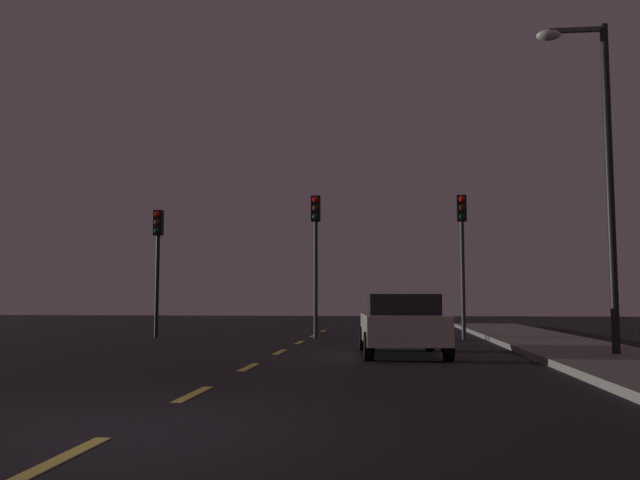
{
  "coord_description": "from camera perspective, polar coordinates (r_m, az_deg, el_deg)",
  "views": [
    {
      "loc": [
        2.79,
        -6.78,
        1.36
      ],
      "look_at": [
        0.72,
        13.31,
        3.16
      ],
      "focal_mm": 37.21,
      "sensor_mm": 36.0,
      "label": 1
    }
  ],
  "objects": [
    {
      "name": "traffic_signal_center",
      "position": [
        23.03,
        -0.38,
        0.16
      ],
      "size": [
        0.32,
        0.38,
        4.96
      ],
      "color": "#2D2D30",
      "rests_on": "ground_plane"
    },
    {
      "name": "lane_stripe_fifth",
      "position": [
        21.01,
        -1.77,
        -8.79
      ],
      "size": [
        0.16,
        1.6,
        0.01
      ],
      "primitive_type": "cube",
      "color": "#EACC4C",
      "rests_on": "ground_plane"
    },
    {
      "name": "lane_stripe_third",
      "position": [
        13.54,
        -6.14,
        -10.8
      ],
      "size": [
        0.16,
        1.6,
        0.01
      ],
      "primitive_type": "cube",
      "color": "#EACC4C",
      "rests_on": "ground_plane"
    },
    {
      "name": "lane_stripe_second",
      "position": [
        9.88,
        -10.85,
        -12.88
      ],
      "size": [
        0.16,
        1.6,
        0.01
      ],
      "primitive_type": "cube",
      "color": "#EACC4C",
      "rests_on": "ground_plane"
    },
    {
      "name": "lane_stripe_seventh",
      "position": [
        28.55,
        0.28,
        -7.82
      ],
      "size": [
        0.16,
        1.6,
        0.01
      ],
      "primitive_type": "cube",
      "color": "#EACC4C",
      "rests_on": "ground_plane"
    },
    {
      "name": "car_stopped_ahead",
      "position": [
        16.29,
        7.05,
        -7.17
      ],
      "size": [
        2.22,
        4.14,
        1.47
      ],
      "color": "beige",
      "rests_on": "ground_plane"
    },
    {
      "name": "lane_stripe_sixth",
      "position": [
        24.78,
        -0.59,
        -8.23
      ],
      "size": [
        0.16,
        1.6,
        0.01
      ],
      "primitive_type": "cube",
      "color": "#EACC4C",
      "rests_on": "ground_plane"
    },
    {
      "name": "lane_stripe_nearest",
      "position": [
        6.39,
        -21.16,
        -16.99
      ],
      "size": [
        0.16,
        1.6,
        0.01
      ],
      "primitive_type": "cube",
      "color": "#EACC4C",
      "rests_on": "ground_plane"
    },
    {
      "name": "lane_stripe_fourth",
      "position": [
        17.26,
        -3.48,
        -9.59
      ],
      "size": [
        0.16,
        1.6,
        0.01
      ],
      "primitive_type": "cube",
      "color": "#EACC4C",
      "rests_on": "ground_plane"
    },
    {
      "name": "traffic_signal_right",
      "position": [
        23.03,
        12.13,
        0.18
      ],
      "size": [
        0.32,
        0.38,
        4.9
      ],
      "color": "#2D2D30",
      "rests_on": "ground_plane"
    },
    {
      "name": "ground_plane",
      "position": [
        14.13,
        -5.63,
        -10.59
      ],
      "size": [
        80.0,
        80.0,
        0.0
      ],
      "primitive_type": "plane",
      "color": "black"
    },
    {
      "name": "sidewalk_curb_right",
      "position": [
        14.62,
        25.03,
        -9.66
      ],
      "size": [
        3.0,
        40.0,
        0.15
      ],
      "primitive_type": "cube",
      "color": "gray",
      "rests_on": "ground_plane"
    },
    {
      "name": "traffic_signal_left",
      "position": [
        24.29,
        -13.78,
        -0.62
      ],
      "size": [
        0.32,
        0.38,
        4.52
      ],
      "color": "black",
      "rests_on": "ground_plane"
    },
    {
      "name": "street_lamp_right",
      "position": [
        16.45,
        22.85,
        6.53
      ],
      "size": [
        1.62,
        0.36,
        7.68
      ],
      "color": "black",
      "rests_on": "ground_plane"
    }
  ]
}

